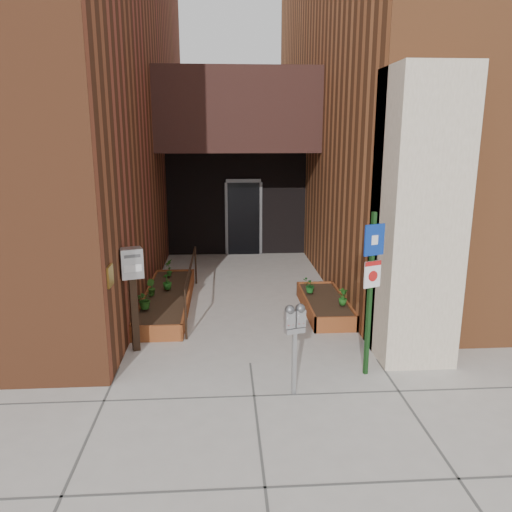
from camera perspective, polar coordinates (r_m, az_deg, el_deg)
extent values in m
plane|color=#9E9991|center=(7.89, -0.68, -12.15)|extent=(80.00, 80.00, 0.00)
cube|color=brown|center=(15.67, 21.46, 18.57)|extent=(8.00, 13.70, 10.00)
cube|color=tan|center=(7.94, 17.94, 4.07)|extent=(1.10, 1.20, 4.40)
cube|color=black|center=(13.10, -2.19, 16.19)|extent=(4.20, 2.00, 2.00)
cube|color=black|center=(14.62, -2.25, 6.11)|extent=(4.00, 0.30, 3.00)
cube|color=black|center=(14.51, -1.42, 4.27)|extent=(0.90, 0.06, 2.10)
cube|color=#B79338|center=(7.33, -16.36, -2.20)|extent=(0.04, 0.30, 0.30)
cube|color=brown|center=(8.74, -11.34, -8.69)|extent=(0.90, 0.04, 0.30)
cube|color=brown|center=(12.08, -9.19, -2.24)|extent=(0.90, 0.04, 0.30)
cube|color=brown|center=(10.45, -12.44, -4.96)|extent=(0.04, 3.60, 0.30)
cube|color=brown|center=(10.35, -7.71, -4.93)|extent=(0.04, 3.60, 0.30)
cube|color=black|center=(10.40, -10.08, -5.05)|extent=(0.82, 3.52, 0.26)
cube|color=brown|center=(9.06, 9.19, -7.76)|extent=(0.80, 0.04, 0.30)
cube|color=brown|center=(11.05, 6.73, -3.68)|extent=(0.80, 0.04, 0.30)
cube|color=brown|center=(9.98, 5.69, -5.59)|extent=(0.04, 2.20, 0.30)
cube|color=brown|center=(10.13, 9.95, -5.44)|extent=(0.04, 2.20, 0.30)
cube|color=black|center=(10.05, 7.83, -5.63)|extent=(0.72, 2.12, 0.26)
cylinder|color=black|center=(8.65, -8.06, -6.65)|extent=(0.04, 0.04, 0.90)
cylinder|color=black|center=(11.79, -6.91, -1.05)|extent=(0.04, 0.04, 0.90)
cylinder|color=black|center=(10.09, -7.47, -1.09)|extent=(0.04, 3.30, 0.04)
cube|color=#949496|center=(6.88, 4.36, -12.15)|extent=(0.07, 0.07, 0.89)
cube|color=#949496|center=(6.68, 4.43, -8.44)|extent=(0.29, 0.18, 0.07)
cube|color=#949496|center=(6.60, 3.86, -7.24)|extent=(0.15, 0.12, 0.23)
sphere|color=#59595B|center=(6.55, 3.88, -6.15)|extent=(0.13, 0.13, 0.13)
cube|color=white|center=(6.55, 4.02, -7.23)|extent=(0.08, 0.03, 0.04)
cube|color=#B21414|center=(6.58, 4.01, -7.81)|extent=(0.08, 0.03, 0.03)
cube|color=#949496|center=(6.66, 5.06, -7.07)|extent=(0.15, 0.12, 0.23)
sphere|color=#59595B|center=(6.61, 5.08, -5.99)|extent=(0.13, 0.13, 0.13)
cube|color=white|center=(6.61, 5.23, -7.06)|extent=(0.08, 0.03, 0.04)
cube|color=#B21414|center=(6.64, 5.22, -7.64)|extent=(0.08, 0.03, 0.03)
cube|color=#143914|center=(7.30, 12.86, -4.48)|extent=(0.07, 0.07, 2.41)
cube|color=navy|center=(7.06, 13.38, 1.80)|extent=(0.31, 0.15, 0.44)
cube|color=white|center=(7.06, 13.41, 1.79)|extent=(0.11, 0.05, 0.13)
cube|color=white|center=(7.18, 13.16, -2.05)|extent=(0.26, 0.12, 0.38)
cube|color=#B21414|center=(7.13, 13.26, -0.83)|extent=(0.26, 0.12, 0.07)
cylinder|color=#B21414|center=(7.17, 13.22, -2.25)|extent=(0.15, 0.07, 0.15)
cube|color=black|center=(8.33, -13.72, -6.45)|extent=(0.14, 0.14, 1.25)
cube|color=#AEAEB0|center=(8.08, -14.06, -0.78)|extent=(0.40, 0.35, 0.48)
cube|color=#59595B|center=(7.92, -13.97, -0.05)|extent=(0.24, 0.09, 0.05)
cube|color=white|center=(7.97, -13.89, -1.39)|extent=(0.26, 0.10, 0.11)
imported|color=#235719|center=(9.47, -12.57, -4.85)|extent=(0.45, 0.45, 0.36)
imported|color=#285718|center=(10.20, -11.92, -3.53)|extent=(0.26, 0.26, 0.33)
imported|color=#20621C|center=(10.53, -10.12, -2.85)|extent=(0.27, 0.27, 0.34)
imported|color=#235B1A|center=(11.49, -9.92, -1.32)|extent=(0.26, 0.26, 0.39)
imported|color=#1D5A19|center=(9.58, 9.90, -4.68)|extent=(0.23, 0.23, 0.30)
imported|color=#235317|center=(9.58, 9.90, -4.51)|extent=(0.24, 0.24, 0.35)
imported|color=#18571C|center=(10.20, 6.16, -3.39)|extent=(0.38, 0.38, 0.30)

